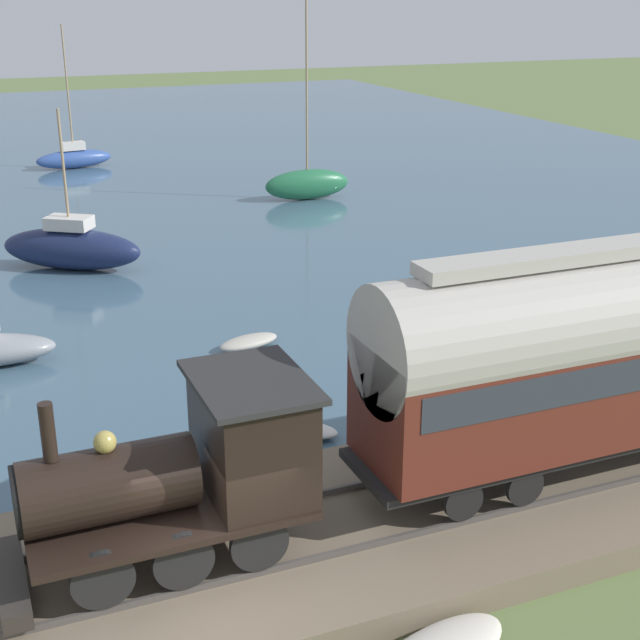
{
  "coord_description": "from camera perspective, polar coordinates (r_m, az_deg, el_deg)",
  "views": [
    {
      "loc": [
        -11.47,
        3.11,
        9.48
      ],
      "look_at": [
        7.76,
        -4.85,
        1.77
      ],
      "focal_mm": 50.0,
      "sensor_mm": 36.0,
      "label": 1
    }
  ],
  "objects": [
    {
      "name": "rowboat_off_pier",
      "position": [
        23.98,
        6.98,
        -2.5
      ],
      "size": [
        1.22,
        2.12,
        0.47
      ],
      "rotation": [
        0.0,
        0.0,
        -0.07
      ],
      "color": "silver",
      "rests_on": "harbor_water"
    },
    {
      "name": "harbor_water",
      "position": [
        56.36,
        -19.26,
        9.53
      ],
      "size": [
        80.0,
        80.0,
        0.01
      ],
      "color": "#426075",
      "rests_on": "ground"
    },
    {
      "name": "steam_locomotive",
      "position": [
        14.77,
        -8.2,
        -9.08
      ],
      "size": [
        2.46,
        5.12,
        3.11
      ],
      "color": "black",
      "rests_on": "rail_embankment"
    },
    {
      "name": "sailboat_green",
      "position": [
        43.33,
        -0.83,
        8.74
      ],
      "size": [
        1.27,
        4.25,
        9.21
      ],
      "rotation": [
        0.0,
        0.0,
        -0.03
      ],
      "color": "#236B42",
      "rests_on": "harbor_water"
    },
    {
      "name": "rowboat_mid_harbor",
      "position": [
        20.42,
        -2.63,
        -6.84
      ],
      "size": [
        2.43,
        2.76,
        0.31
      ],
      "rotation": [
        0.0,
        0.0,
        -0.66
      ],
      "color": "silver",
      "rests_on": "harbor_water"
    },
    {
      "name": "sailboat_blue",
      "position": [
        53.17,
        -15.47,
        10.01
      ],
      "size": [
        1.67,
        4.37,
        7.8
      ],
      "rotation": [
        0.0,
        0.0,
        0.13
      ],
      "color": "#335199",
      "rests_on": "harbor_water"
    },
    {
      "name": "rowboat_far_out",
      "position": [
        25.2,
        -4.59,
        -1.41
      ],
      "size": [
        1.15,
        1.95,
        0.34
      ],
      "rotation": [
        0.0,
        0.0,
        0.23
      ],
      "color": "#B7B2A3",
      "rests_on": "harbor_water"
    },
    {
      "name": "ground_plane",
      "position": [
        15.2,
        -6.01,
        -18.39
      ],
      "size": [
        200.0,
        200.0,
        0.0
      ],
      "primitive_type": "plane",
      "color": "#607542"
    },
    {
      "name": "rail_embankment",
      "position": [
        15.88,
        -7.23,
        -15.34
      ],
      "size": [
        5.24,
        56.0,
        0.64
      ],
      "color": "#756651",
      "rests_on": "ground"
    },
    {
      "name": "sailboat_navy",
      "position": [
        33.35,
        -15.62,
        4.5
      ],
      "size": [
        4.25,
        5.23,
        5.7
      ],
      "rotation": [
        0.0,
        0.0,
        -0.6
      ],
      "color": "#192347",
      "rests_on": "harbor_water"
    },
    {
      "name": "passenger_coach",
      "position": [
        17.97,
        17.89,
        -1.5
      ],
      "size": [
        2.38,
        10.34,
        4.49
      ],
      "color": "black",
      "rests_on": "rail_embankment"
    }
  ]
}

